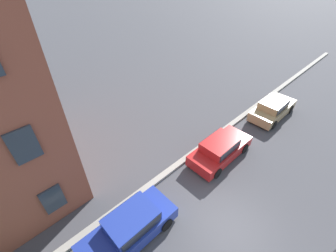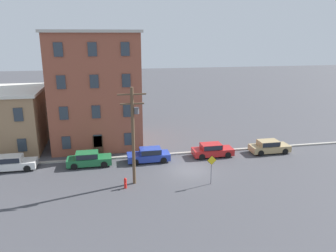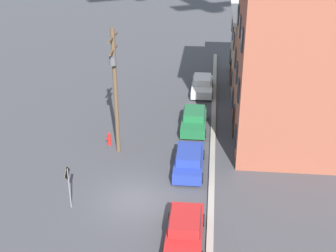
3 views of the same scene
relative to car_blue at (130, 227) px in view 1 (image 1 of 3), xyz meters
name	(u,v)px [view 1 (image 1 of 3)]	position (x,y,z in m)	size (l,w,h in m)	color
ground_plane	(231,229)	(3.52, -3.01, -0.75)	(200.00, 200.00, 0.00)	#424247
kerb_strip	(165,174)	(3.52, 1.49, -0.67)	(56.00, 0.36, 0.16)	#9E998E
car_blue	(130,227)	(0.00, 0.00, 0.00)	(4.40, 1.92, 1.43)	#233899
car_red	(220,148)	(6.94, 0.20, 0.00)	(4.40, 1.92, 1.43)	#B21E1E
car_tan	(273,108)	(13.57, 0.06, 0.00)	(4.40, 1.92, 1.43)	tan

